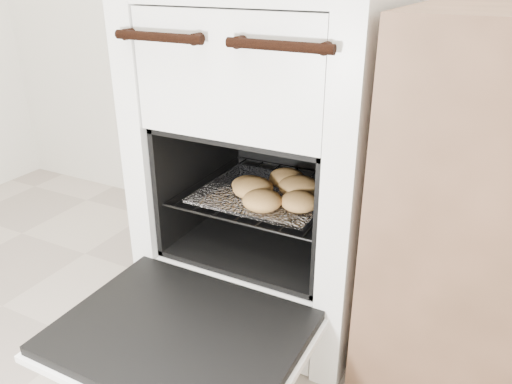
% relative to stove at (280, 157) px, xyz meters
% --- Properties ---
extents(stove, '(0.61, 0.68, 0.94)m').
position_rel_stove_xyz_m(stove, '(0.00, 0.00, 0.00)').
color(stove, white).
rests_on(stove, ground).
extents(oven_door, '(0.55, 0.43, 0.04)m').
position_rel_stove_xyz_m(oven_door, '(-0.00, -0.52, -0.25)').
color(oven_door, black).
rests_on(oven_door, stove).
extents(oven_rack, '(0.45, 0.43, 0.01)m').
position_rel_stove_xyz_m(oven_rack, '(-0.00, -0.07, -0.08)').
color(oven_rack, black).
rests_on(oven_rack, stove).
extents(foil_sheet, '(0.35, 0.31, 0.01)m').
position_rel_stove_xyz_m(foil_sheet, '(-0.00, -0.09, -0.08)').
color(foil_sheet, white).
rests_on(foil_sheet, oven_rack).
extents(baked_rolls, '(0.30, 0.31, 0.05)m').
position_rel_stove_xyz_m(baked_rolls, '(0.04, -0.10, -0.05)').
color(baked_rolls, tan).
rests_on(baked_rolls, foil_sheet).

